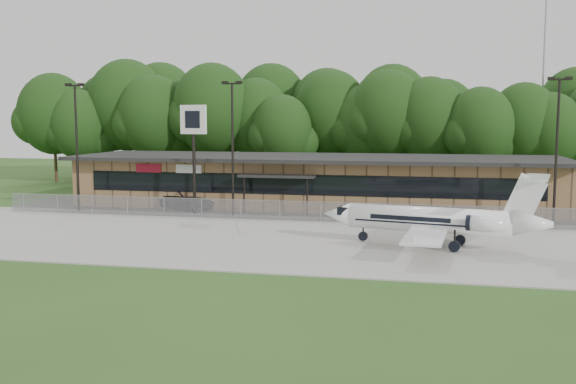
% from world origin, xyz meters
% --- Properties ---
extents(ground, '(160.00, 160.00, 0.00)m').
position_xyz_m(ground, '(0.00, 0.00, 0.00)').
color(ground, '#2A4B1A').
rests_on(ground, ground).
extents(apron, '(64.00, 18.00, 0.08)m').
position_xyz_m(apron, '(0.00, 8.00, 0.04)').
color(apron, '#9E9B93').
rests_on(apron, ground).
extents(parking_lot, '(50.00, 9.00, 0.06)m').
position_xyz_m(parking_lot, '(0.00, 19.50, 0.03)').
color(parking_lot, '#383835').
rests_on(parking_lot, ground).
extents(terminal, '(41.00, 11.65, 4.30)m').
position_xyz_m(terminal, '(-0.00, 23.94, 2.18)').
color(terminal, olive).
rests_on(terminal, ground).
extents(fence, '(46.00, 0.04, 1.52)m').
position_xyz_m(fence, '(0.00, 15.00, 0.78)').
color(fence, gray).
rests_on(fence, ground).
extents(treeline, '(72.00, 12.00, 15.00)m').
position_xyz_m(treeline, '(0.00, 42.00, 7.50)').
color(treeline, '#163210').
rests_on(treeline, ground).
extents(radio_mast, '(0.20, 0.20, 25.00)m').
position_xyz_m(radio_mast, '(22.00, 48.00, 12.50)').
color(radio_mast, gray).
rests_on(radio_mast, ground).
extents(light_pole_left, '(1.55, 0.30, 10.23)m').
position_xyz_m(light_pole_left, '(-18.00, 16.50, 5.98)').
color(light_pole_left, black).
rests_on(light_pole_left, ground).
extents(light_pole_mid, '(1.55, 0.30, 10.23)m').
position_xyz_m(light_pole_mid, '(-5.00, 16.50, 5.98)').
color(light_pole_mid, black).
rests_on(light_pole_mid, ground).
extents(light_pole_right, '(1.55, 0.30, 10.23)m').
position_xyz_m(light_pole_right, '(18.00, 16.50, 5.98)').
color(light_pole_right, black).
rests_on(light_pole_right, ground).
extents(business_jet, '(13.15, 11.81, 4.44)m').
position_xyz_m(business_jet, '(10.03, 7.16, 1.59)').
color(business_jet, white).
rests_on(business_jet, ground).
extents(suv, '(6.45, 4.83, 1.63)m').
position_xyz_m(suv, '(-10.20, 19.60, 0.81)').
color(suv, '#2D2D30').
rests_on(suv, ground).
extents(pole_sign, '(2.23, 0.70, 8.49)m').
position_xyz_m(pole_sign, '(-8.22, 16.79, 6.49)').
color(pole_sign, black).
rests_on(pole_sign, ground).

